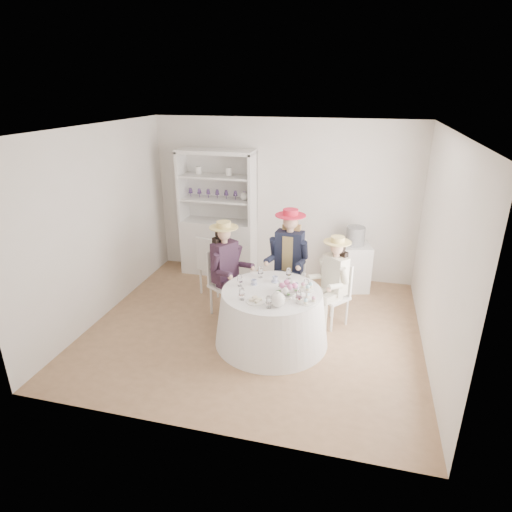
# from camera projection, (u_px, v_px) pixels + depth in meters

# --- Properties ---
(ground) EXTENTS (4.50, 4.50, 0.00)m
(ground) POSITION_uv_depth(u_px,v_px,m) (254.00, 328.00, 6.01)
(ground) COLOR #8B6645
(ground) RESTS_ON ground
(ceiling) EXTENTS (4.50, 4.50, 0.00)m
(ceiling) POSITION_uv_depth(u_px,v_px,m) (254.00, 129.00, 5.01)
(ceiling) COLOR white
(ceiling) RESTS_ON wall_back
(wall_back) EXTENTS (4.50, 0.00, 4.50)m
(wall_back) POSITION_uv_depth(u_px,v_px,m) (283.00, 200.00, 7.31)
(wall_back) COLOR silver
(wall_back) RESTS_ON ground
(wall_front) EXTENTS (4.50, 0.00, 4.50)m
(wall_front) POSITION_uv_depth(u_px,v_px,m) (197.00, 311.00, 3.71)
(wall_front) COLOR silver
(wall_front) RESTS_ON ground
(wall_left) EXTENTS (0.00, 4.50, 4.50)m
(wall_left) POSITION_uv_depth(u_px,v_px,m) (100.00, 224.00, 6.02)
(wall_left) COLOR silver
(wall_left) RESTS_ON ground
(wall_right) EXTENTS (0.00, 4.50, 4.50)m
(wall_right) POSITION_uv_depth(u_px,v_px,m) (440.00, 253.00, 5.00)
(wall_right) COLOR silver
(wall_right) RESTS_ON ground
(tea_table) EXTENTS (1.49, 1.49, 0.74)m
(tea_table) POSITION_uv_depth(u_px,v_px,m) (272.00, 317.00, 5.57)
(tea_table) COLOR white
(tea_table) RESTS_ON ground
(hutch) EXTENTS (1.42, 0.80, 2.19)m
(hutch) POSITION_uv_depth(u_px,v_px,m) (219.00, 231.00, 7.56)
(hutch) COLOR silver
(hutch) RESTS_ON ground
(side_table) EXTENTS (0.61, 0.61, 0.78)m
(side_table) POSITION_uv_depth(u_px,v_px,m) (353.00, 267.00, 7.06)
(side_table) COLOR silver
(side_table) RESTS_ON ground
(hatbox) EXTENTS (0.33, 0.33, 0.30)m
(hatbox) POSITION_uv_depth(u_px,v_px,m) (356.00, 236.00, 6.86)
(hatbox) COLOR black
(hatbox) RESTS_ON side_table
(guest_left) EXTENTS (0.61, 0.56, 1.43)m
(guest_left) POSITION_uv_depth(u_px,v_px,m) (226.00, 264.00, 6.09)
(guest_left) COLOR silver
(guest_left) RESTS_ON ground
(guest_mid) EXTENTS (0.57, 0.59, 1.55)m
(guest_mid) POSITION_uv_depth(u_px,v_px,m) (289.00, 254.00, 6.25)
(guest_mid) COLOR silver
(guest_mid) RESTS_ON ground
(guest_right) EXTENTS (0.54, 0.56, 1.31)m
(guest_right) POSITION_uv_depth(u_px,v_px,m) (334.00, 277.00, 5.84)
(guest_right) COLOR silver
(guest_right) RESTS_ON ground
(spare_chair) EXTENTS (0.49, 0.49, 0.98)m
(spare_chair) POSITION_uv_depth(u_px,v_px,m) (212.00, 263.00, 6.82)
(spare_chair) COLOR silver
(spare_chair) RESTS_ON ground
(teacup_a) EXTENTS (0.09, 0.09, 0.06)m
(teacup_a) POSITION_uv_depth(u_px,v_px,m) (254.00, 282.00, 5.60)
(teacup_a) COLOR white
(teacup_a) RESTS_ON tea_table
(teacup_b) EXTENTS (0.08, 0.08, 0.07)m
(teacup_b) POSITION_uv_depth(u_px,v_px,m) (275.00, 279.00, 5.67)
(teacup_b) COLOR white
(teacup_b) RESTS_ON tea_table
(teacup_c) EXTENTS (0.10, 0.10, 0.06)m
(teacup_c) POSITION_uv_depth(u_px,v_px,m) (295.00, 286.00, 5.49)
(teacup_c) COLOR white
(teacup_c) RESTS_ON tea_table
(flower_bowl) EXTENTS (0.26, 0.26, 0.05)m
(flower_bowl) POSITION_uv_depth(u_px,v_px,m) (289.00, 292.00, 5.35)
(flower_bowl) COLOR white
(flower_bowl) RESTS_ON tea_table
(flower_arrangement) EXTENTS (0.20, 0.20, 0.08)m
(flower_arrangement) POSITION_uv_depth(u_px,v_px,m) (287.00, 286.00, 5.33)
(flower_arrangement) COLOR #D46AA3
(flower_arrangement) RESTS_ON tea_table
(table_teapot) EXTENTS (0.26, 0.19, 0.20)m
(table_teapot) POSITION_uv_depth(u_px,v_px,m) (278.00, 300.00, 5.04)
(table_teapot) COLOR white
(table_teapot) RESTS_ON tea_table
(sandwich_plate) EXTENTS (0.23, 0.23, 0.05)m
(sandwich_plate) POSITION_uv_depth(u_px,v_px,m) (256.00, 301.00, 5.16)
(sandwich_plate) COLOR white
(sandwich_plate) RESTS_ON tea_table
(cupcake_stand) EXTENTS (0.25, 0.25, 0.24)m
(cupcake_stand) POSITION_uv_depth(u_px,v_px,m) (307.00, 295.00, 5.14)
(cupcake_stand) COLOR white
(cupcake_stand) RESTS_ON tea_table
(stemware_set) EXTENTS (0.93, 0.93, 0.15)m
(stemware_set) POSITION_uv_depth(u_px,v_px,m) (272.00, 286.00, 5.41)
(stemware_set) COLOR white
(stemware_set) RESTS_ON tea_table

